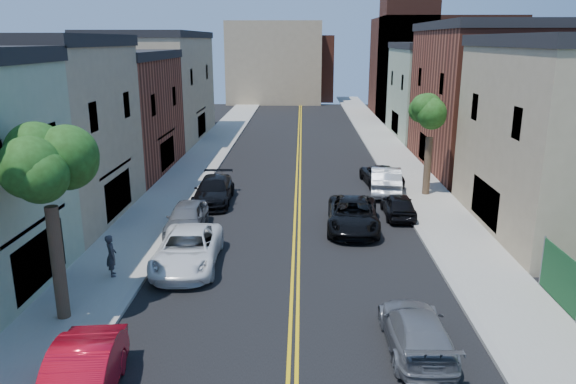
# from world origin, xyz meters

# --- Properties ---
(sidewalk_left) EXTENTS (3.20, 100.00, 0.15)m
(sidewalk_left) POSITION_xyz_m (-7.90, 40.00, 0.07)
(sidewalk_left) COLOR gray
(sidewalk_left) RESTS_ON ground
(sidewalk_right) EXTENTS (3.20, 100.00, 0.15)m
(sidewalk_right) POSITION_xyz_m (7.90, 40.00, 0.07)
(sidewalk_right) COLOR gray
(sidewalk_right) RESTS_ON ground
(curb_left) EXTENTS (0.30, 100.00, 0.15)m
(curb_left) POSITION_xyz_m (-6.15, 40.00, 0.07)
(curb_left) COLOR gray
(curb_left) RESTS_ON ground
(curb_right) EXTENTS (0.30, 100.00, 0.15)m
(curb_right) POSITION_xyz_m (6.15, 40.00, 0.07)
(curb_right) COLOR gray
(curb_right) RESTS_ON ground
(bldg_left_tan_near) EXTENTS (9.00, 10.00, 9.00)m
(bldg_left_tan_near) POSITION_xyz_m (-14.00, 25.00, 4.50)
(bldg_left_tan_near) COLOR #998466
(bldg_left_tan_near) RESTS_ON ground
(bldg_left_brick) EXTENTS (9.00, 12.00, 8.00)m
(bldg_left_brick) POSITION_xyz_m (-14.00, 36.00, 4.00)
(bldg_left_brick) COLOR brown
(bldg_left_brick) RESTS_ON ground
(bldg_left_tan_far) EXTENTS (9.00, 16.00, 9.50)m
(bldg_left_tan_far) POSITION_xyz_m (-14.00, 50.00, 4.75)
(bldg_left_tan_far) COLOR #998466
(bldg_left_tan_far) RESTS_ON ground
(bldg_right_brick) EXTENTS (9.00, 14.00, 10.00)m
(bldg_right_brick) POSITION_xyz_m (14.00, 38.00, 5.00)
(bldg_right_brick) COLOR brown
(bldg_right_brick) RESTS_ON ground
(bldg_right_palegrn) EXTENTS (9.00, 12.00, 8.50)m
(bldg_right_palegrn) POSITION_xyz_m (14.00, 52.00, 4.25)
(bldg_right_palegrn) COLOR gray
(bldg_right_palegrn) RESTS_ON ground
(church) EXTENTS (16.20, 14.20, 22.60)m
(church) POSITION_xyz_m (16.33, 67.07, 7.24)
(church) COLOR #4C2319
(church) RESTS_ON ground
(backdrop_left) EXTENTS (14.00, 8.00, 12.00)m
(backdrop_left) POSITION_xyz_m (-4.00, 82.00, 6.00)
(backdrop_left) COLOR #998466
(backdrop_left) RESTS_ON ground
(backdrop_center) EXTENTS (10.00, 8.00, 10.00)m
(backdrop_center) POSITION_xyz_m (0.00, 86.00, 5.00)
(backdrop_center) COLOR brown
(backdrop_center) RESTS_ON ground
(tree_left_mid) EXTENTS (5.20, 5.20, 9.29)m
(tree_left_mid) POSITION_xyz_m (-7.88, 14.01, 6.58)
(tree_left_mid) COLOR #3E2B1F
(tree_left_mid) RESTS_ON sidewalk_left
(tree_right_far) EXTENTS (4.40, 4.40, 8.03)m
(tree_right_far) POSITION_xyz_m (7.92, 30.01, 5.76)
(tree_right_far) COLOR #3E2B1F
(tree_right_far) RESTS_ON sidewalk_right
(red_sedan) EXTENTS (2.22, 4.90, 1.56)m
(red_sedan) POSITION_xyz_m (-5.50, 9.47, 0.78)
(red_sedan) COLOR red
(red_sedan) RESTS_ON ground
(white_pickup) EXTENTS (2.76, 5.63, 1.54)m
(white_pickup) POSITION_xyz_m (-4.58, 18.77, 0.77)
(white_pickup) COLOR white
(white_pickup) RESTS_ON ground
(grey_car_left) EXTENTS (1.81, 4.42, 1.50)m
(grey_car_left) POSITION_xyz_m (-5.50, 23.07, 0.75)
(grey_car_left) COLOR #585B60
(grey_car_left) RESTS_ON ground
(black_car_left) EXTENTS (2.24, 5.25, 1.51)m
(black_car_left) POSITION_xyz_m (-4.95, 28.24, 0.75)
(black_car_left) COLOR black
(black_car_left) RESTS_ON ground
(grey_car_right) EXTENTS (1.92, 4.65, 1.35)m
(grey_car_right) POSITION_xyz_m (3.80, 12.44, 0.67)
(grey_car_right) COLOR slate
(grey_car_right) RESTS_ON ground
(black_car_right) EXTENTS (1.58, 3.89, 1.32)m
(black_car_right) POSITION_xyz_m (5.50, 25.81, 0.66)
(black_car_right) COLOR black
(black_car_right) RESTS_ON ground
(silver_car_right) EXTENTS (2.39, 5.35, 1.71)m
(silver_car_right) POSITION_xyz_m (5.50, 30.64, 0.85)
(silver_car_right) COLOR #B3B5BB
(silver_car_right) RESTS_ON ground
(dark_car_right_far) EXTENTS (2.64, 4.93, 1.32)m
(dark_car_right_far) POSITION_xyz_m (5.50, 32.83, 0.66)
(dark_car_right_far) COLOR black
(dark_car_right_far) RESTS_ON ground
(black_suv_lane) EXTENTS (2.88, 5.66, 1.53)m
(black_suv_lane) POSITION_xyz_m (2.85, 23.76, 0.77)
(black_suv_lane) COLOR black
(black_suv_lane) RESTS_ON ground
(pedestrian_left) EXTENTS (0.63, 0.74, 1.72)m
(pedestrian_left) POSITION_xyz_m (-7.36, 17.43, 1.01)
(pedestrian_left) COLOR #292B32
(pedestrian_left) RESTS_ON sidewalk_left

